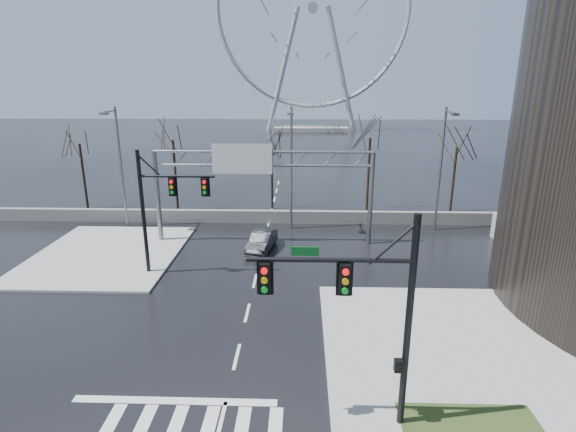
{
  "coord_description": "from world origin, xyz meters",
  "views": [
    {
      "loc": [
        2.88,
        -17.49,
        11.96
      ],
      "look_at": [
        2.04,
        8.83,
        4.0
      ],
      "focal_mm": 28.0,
      "sensor_mm": 36.0,
      "label": 1
    }
  ],
  "objects_px": {
    "signal_mast_far": "(160,201)",
    "car": "(262,241)",
    "signal_mast_near": "(369,304)",
    "sign_gantry": "(258,176)",
    "ferris_wheel": "(313,16)"
  },
  "relations": [
    {
      "from": "signal_mast_far",
      "to": "car",
      "type": "relative_size",
      "value": 1.94
    },
    {
      "from": "signal_mast_near",
      "to": "sign_gantry",
      "type": "relative_size",
      "value": 0.49
    },
    {
      "from": "ferris_wheel",
      "to": "sign_gantry",
      "type": "bearing_deg",
      "value": -93.84
    },
    {
      "from": "signal_mast_far",
      "to": "ferris_wheel",
      "type": "relative_size",
      "value": 0.16
    },
    {
      "from": "signal_mast_near",
      "to": "signal_mast_far",
      "type": "height_order",
      "value": "same"
    },
    {
      "from": "ferris_wheel",
      "to": "car",
      "type": "relative_size",
      "value": 12.33
    },
    {
      "from": "signal_mast_far",
      "to": "car",
      "type": "height_order",
      "value": "signal_mast_far"
    },
    {
      "from": "signal_mast_far",
      "to": "ferris_wheel",
      "type": "bearing_deg",
      "value": 82.8
    },
    {
      "from": "signal_mast_far",
      "to": "sign_gantry",
      "type": "xyz_separation_m",
      "value": [
        5.49,
        6.0,
        0.35
      ]
    },
    {
      "from": "ferris_wheel",
      "to": "signal_mast_near",
      "type": "bearing_deg",
      "value": -89.92
    },
    {
      "from": "signal_mast_near",
      "to": "sign_gantry",
      "type": "distance_m",
      "value": 19.79
    },
    {
      "from": "signal_mast_near",
      "to": "car",
      "type": "relative_size",
      "value": 1.94
    },
    {
      "from": "signal_mast_near",
      "to": "signal_mast_far",
      "type": "bearing_deg",
      "value": 130.26
    },
    {
      "from": "car",
      "to": "ferris_wheel",
      "type": "bearing_deg",
      "value": 97.05
    },
    {
      "from": "signal_mast_far",
      "to": "ferris_wheel",
      "type": "height_order",
      "value": "ferris_wheel"
    }
  ]
}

